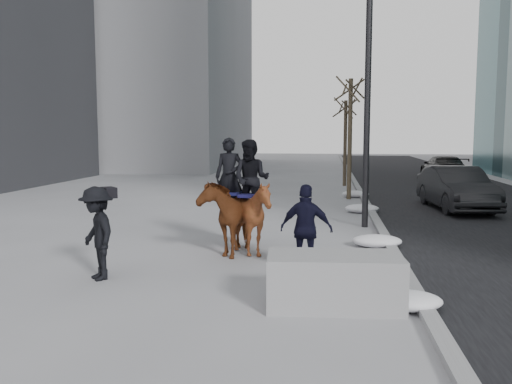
# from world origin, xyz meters

# --- Properties ---
(ground) EXTENTS (120.00, 120.00, 0.00)m
(ground) POSITION_xyz_m (0.00, 0.00, 0.00)
(ground) COLOR gray
(ground) RESTS_ON ground
(road) EXTENTS (8.00, 90.00, 0.01)m
(road) POSITION_xyz_m (7.00, 10.00, 0.01)
(road) COLOR black
(road) RESTS_ON ground
(curb) EXTENTS (0.25, 90.00, 0.12)m
(curb) POSITION_xyz_m (3.00, 10.00, 0.06)
(curb) COLOR gray
(curb) RESTS_ON ground
(planter) EXTENTS (2.17, 1.19, 0.84)m
(planter) POSITION_xyz_m (1.62, -1.63, 0.42)
(planter) COLOR gray
(planter) RESTS_ON ground
(car_near) EXTENTS (2.09, 4.81, 1.54)m
(car_near) POSITION_xyz_m (6.06, 9.83, 0.77)
(car_near) COLOR black
(car_near) RESTS_ON ground
(car_far) EXTENTS (2.11, 4.97, 1.43)m
(car_far) POSITION_xyz_m (8.09, 21.87, 0.72)
(car_far) COLOR black
(car_far) RESTS_ON ground
(tree_near) EXTENTS (1.20, 1.20, 5.46)m
(tree_near) POSITION_xyz_m (2.40, 12.49, 2.73)
(tree_near) COLOR #3C3223
(tree_near) RESTS_ON ground
(tree_far) EXTENTS (1.20, 1.20, 4.84)m
(tree_far) POSITION_xyz_m (2.40, 18.09, 2.42)
(tree_far) COLOR #382D21
(tree_far) RESTS_ON ground
(mounted_left) EXTENTS (1.09, 2.11, 2.63)m
(mounted_left) POSITION_xyz_m (-0.75, 2.05, 0.98)
(mounted_left) COLOR #532810
(mounted_left) RESTS_ON ground
(mounted_right) EXTENTS (1.60, 1.74, 2.59)m
(mounted_right) POSITION_xyz_m (-0.21, 1.86, 1.04)
(mounted_right) COLOR #48290E
(mounted_right) RESTS_ON ground
(feeder) EXTENTS (1.08, 0.93, 1.75)m
(feeder) POSITION_xyz_m (1.10, 0.39, 0.88)
(feeder) COLOR black
(feeder) RESTS_ON ground
(camera_crew) EXTENTS (1.23, 1.29, 1.75)m
(camera_crew) POSITION_xyz_m (-2.76, -0.56, 0.89)
(camera_crew) COLOR black
(camera_crew) RESTS_ON ground
(lamppost) EXTENTS (0.25, 0.80, 9.09)m
(lamppost) POSITION_xyz_m (2.60, 5.81, 4.99)
(lamppost) COLOR black
(lamppost) RESTS_ON ground
(snow_piles) EXTENTS (1.18, 15.46, 0.30)m
(snow_piles) POSITION_xyz_m (2.70, 5.57, 0.15)
(snow_piles) COLOR silver
(snow_piles) RESTS_ON ground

